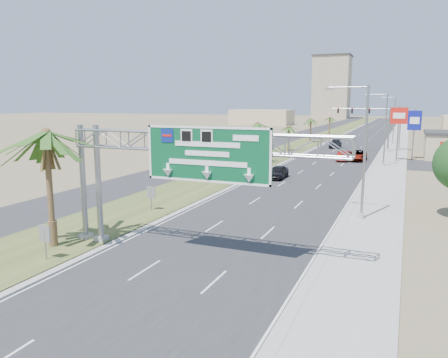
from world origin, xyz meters
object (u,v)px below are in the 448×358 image
at_px(pole_sign_blue, 414,122).
at_px(pole_sign_red_far, 401,119).
at_px(palm_near, 46,134).
at_px(car_left_lane, 278,172).
at_px(car_mid_lane, 343,156).
at_px(pole_sign_red_near, 399,119).
at_px(signal_mast, 377,125).
at_px(car_right_lane, 357,156).
at_px(sign_gantry, 185,151).
at_px(car_far, 335,144).

height_order(pole_sign_blue, pole_sign_red_far, pole_sign_blue).
distance_m(palm_near, car_left_lane, 30.41).
distance_m(car_mid_lane, pole_sign_red_far, 20.42).
distance_m(pole_sign_red_near, pole_sign_red_far, 16.32).
height_order(car_mid_lane, pole_sign_red_near, pole_sign_red_near).
height_order(signal_mast, car_right_lane, signal_mast).
height_order(palm_near, pole_sign_red_near, palm_near).
bearing_deg(pole_sign_red_far, sign_gantry, -98.84).
bearing_deg(pole_sign_red_far, car_far, 174.34).
relative_size(pole_sign_red_near, pole_sign_blue, 1.07).
height_order(palm_near, car_far, palm_near).
xyz_separation_m(car_right_lane, pole_sign_red_near, (5.57, 0.94, 5.66)).
height_order(palm_near, car_left_lane, palm_near).
height_order(car_right_lane, pole_sign_red_near, pole_sign_red_near).
bearing_deg(pole_sign_red_far, palm_near, -105.28).
bearing_deg(car_mid_lane, pole_sign_red_far, 67.51).
relative_size(sign_gantry, pole_sign_red_near, 2.03).
bearing_deg(signal_mast, pole_sign_red_far, 34.72).
relative_size(palm_near, car_mid_lane, 1.82).
xyz_separation_m(palm_near, car_right_lane, (12.63, 49.37, -6.15)).
bearing_deg(pole_sign_blue, car_right_lane, -147.03).
xyz_separation_m(signal_mast, car_left_lane, (-8.52, -34.78, -4.09)).
xyz_separation_m(signal_mast, car_far, (-7.79, 3.80, -4.06)).
xyz_separation_m(palm_near, car_mid_lane, (10.70, 48.32, -6.17)).
bearing_deg(pole_sign_red_far, car_right_lane, -107.90).
bearing_deg(car_right_lane, pole_sign_red_far, 71.39).
height_order(car_right_lane, pole_sign_blue, pole_sign_blue).
distance_m(signal_mast, car_mid_lane, 16.59).
bearing_deg(car_far, pole_sign_blue, -47.91).
distance_m(car_left_lane, car_far, 38.59).
xyz_separation_m(signal_mast, pole_sign_red_near, (3.83, -13.66, 1.59)).
distance_m(sign_gantry, pole_sign_red_near, 49.43).
xyz_separation_m(sign_gantry, car_mid_lane, (2.56, 46.40, -5.30)).
distance_m(signal_mast, car_far, 9.57).
bearing_deg(pole_sign_red_near, pole_sign_red_far, 90.00).
relative_size(car_mid_lane, pole_sign_red_near, 0.56).
bearing_deg(car_right_lane, pole_sign_red_near, 8.90).
bearing_deg(pole_sign_red_near, palm_near, -109.89).
height_order(palm_near, pole_sign_blue, palm_near).
bearing_deg(pole_sign_red_far, pole_sign_red_near, -90.00).
xyz_separation_m(car_mid_lane, pole_sign_red_far, (7.50, 18.30, 5.09)).
relative_size(sign_gantry, signal_mast, 1.63).
bearing_deg(sign_gantry, pole_sign_red_near, 78.25).
bearing_deg(car_far, signal_mast, -29.87).
relative_size(signal_mast, pole_sign_red_far, 1.38).
distance_m(car_left_lane, car_right_lane, 21.29).
distance_m(signal_mast, pole_sign_blue, 11.33).
bearing_deg(pole_sign_blue, pole_sign_red_far, 100.18).
xyz_separation_m(palm_near, car_left_lane, (5.85, 29.20, -6.17)).
relative_size(pole_sign_red_near, pole_sign_red_far, 1.11).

